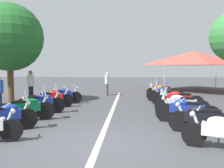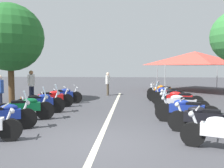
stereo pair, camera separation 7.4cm
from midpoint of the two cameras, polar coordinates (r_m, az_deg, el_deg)
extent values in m
plane|color=#424247|center=(6.39, -3.56, -13.91)|extent=(80.00, 80.00, 0.00)
cube|color=beige|center=(10.16, -0.55, -7.11)|extent=(16.38, 0.16, 0.01)
cylinder|color=black|center=(7.11, -22.64, -9.85)|extent=(0.29, 0.62, 0.60)
cylinder|color=silver|center=(7.05, -23.19, -7.47)|extent=(0.14, 0.30, 0.58)
cylinder|color=silver|center=(7.00, -23.59, -4.58)|extent=(0.61, 0.20, 0.04)
sphere|color=silver|center=(7.00, -22.35, -5.88)|extent=(0.14, 0.14, 0.14)
cylinder|color=black|center=(8.28, -19.40, -7.63)|extent=(0.41, 0.65, 0.66)
cube|color=navy|center=(8.25, -24.23, -6.52)|extent=(0.71, 1.06, 0.30)
ellipsoid|color=navy|center=(8.21, -23.01, -5.12)|extent=(0.46, 0.58, 0.22)
cylinder|color=silver|center=(8.22, -19.86, -5.59)|extent=(0.19, 0.29, 0.58)
cylinder|color=silver|center=(8.17, -20.21, -3.11)|extent=(0.57, 0.31, 0.04)
sphere|color=silver|center=(8.20, -19.13, -4.19)|extent=(0.14, 0.14, 0.14)
cube|color=silver|center=(8.16, -19.66, -2.60)|extent=(0.38, 0.27, 0.32)
cylinder|color=black|center=(9.49, -15.44, -6.01)|extent=(0.39, 0.68, 0.67)
cylinder|color=black|center=(9.53, -23.94, -6.17)|extent=(0.39, 0.68, 0.67)
cube|color=#0C592D|center=(9.46, -19.72, -5.03)|extent=(0.67, 1.09, 0.30)
ellipsoid|color=#0C592D|center=(9.43, -18.66, -3.81)|extent=(0.44, 0.58, 0.22)
cube|color=black|center=(9.44, -21.09, -3.98)|extent=(0.42, 0.54, 0.12)
cylinder|color=silver|center=(9.44, -15.84, -4.22)|extent=(0.18, 0.29, 0.58)
cylinder|color=silver|center=(9.40, -16.13, -2.06)|extent=(0.59, 0.27, 0.04)
sphere|color=silver|center=(9.42, -15.20, -3.00)|extent=(0.14, 0.14, 0.14)
cylinder|color=silver|center=(9.70, -22.15, -6.55)|extent=(0.28, 0.54, 0.08)
cube|color=silver|center=(9.39, -15.65, -1.62)|extent=(0.38, 0.25, 0.32)
cylinder|color=black|center=(10.76, -12.83, -4.80)|extent=(0.40, 0.67, 0.67)
cylinder|color=black|center=(10.69, -20.38, -5.01)|extent=(0.40, 0.67, 0.67)
cube|color=navy|center=(10.67, -16.61, -3.96)|extent=(0.69, 1.09, 0.30)
ellipsoid|color=navy|center=(10.66, -15.66, -2.87)|extent=(0.45, 0.58, 0.22)
cube|color=black|center=(10.64, -17.81, -3.03)|extent=(0.43, 0.54, 0.12)
cylinder|color=silver|center=(10.71, -13.18, -3.23)|extent=(0.18, 0.29, 0.58)
cylinder|color=silver|center=(10.67, -13.42, -1.31)|extent=(0.58, 0.29, 0.04)
sphere|color=silver|center=(10.70, -12.61, -2.15)|extent=(0.14, 0.14, 0.14)
cylinder|color=silver|center=(10.88, -18.86, -5.35)|extent=(0.30, 0.54, 0.08)
cube|color=silver|center=(10.67, -13.00, -0.93)|extent=(0.38, 0.26, 0.32)
cylinder|color=black|center=(12.20, -10.69, -3.78)|extent=(0.39, 0.65, 0.65)
cylinder|color=black|center=(12.06, -17.87, -4.00)|extent=(0.39, 0.65, 0.65)
cube|color=red|center=(12.08, -14.27, -3.05)|extent=(0.73, 1.17, 0.30)
ellipsoid|color=red|center=(12.08, -13.44, -2.09)|extent=(0.45, 0.58, 0.22)
cube|color=black|center=(12.04, -15.33, -2.23)|extent=(0.43, 0.54, 0.12)
cylinder|color=silver|center=(12.15, -10.99, -2.39)|extent=(0.18, 0.29, 0.58)
cylinder|color=silver|center=(12.11, -11.20, -0.70)|extent=(0.58, 0.29, 0.04)
sphere|color=silver|center=(12.15, -10.49, -1.44)|extent=(0.14, 0.14, 0.14)
cylinder|color=silver|center=(12.26, -16.46, -4.29)|extent=(0.30, 0.54, 0.08)
cylinder|color=black|center=(13.32, -8.54, -3.12)|extent=(0.31, 0.65, 0.64)
cylinder|color=black|center=(13.31, -14.93, -3.21)|extent=(0.31, 0.65, 0.64)
cube|color=navy|center=(13.27, -11.75, -2.40)|extent=(0.59, 1.16, 0.30)
ellipsoid|color=navy|center=(13.26, -10.98, -1.53)|extent=(0.40, 0.57, 0.22)
cube|color=black|center=(13.26, -12.71, -1.64)|extent=(0.39, 0.53, 0.12)
cylinder|color=silver|center=(13.28, -8.82, -1.84)|extent=(0.15, 0.30, 0.58)
cylinder|color=silver|center=(13.25, -9.00, -0.29)|extent=(0.61, 0.21, 0.04)
sphere|color=silver|center=(13.27, -8.35, -0.97)|extent=(0.14, 0.14, 0.14)
cylinder|color=silver|center=(13.49, -13.63, -3.50)|extent=(0.23, 0.55, 0.08)
cylinder|color=black|center=(6.51, 18.21, -11.01)|extent=(0.35, 0.61, 0.61)
ellipsoid|color=white|center=(6.38, 23.29, -7.94)|extent=(0.43, 0.58, 0.22)
cylinder|color=silver|center=(6.43, 18.81, -8.45)|extent=(0.17, 0.30, 0.58)
cylinder|color=silver|center=(6.36, 19.24, -5.30)|extent=(0.59, 0.27, 0.04)
sphere|color=silver|center=(6.40, 17.87, -6.66)|extent=(0.14, 0.14, 0.14)
cylinder|color=black|center=(7.81, 15.06, -8.29)|extent=(0.37, 0.65, 0.64)
cube|color=black|center=(7.68, 20.32, -7.24)|extent=(0.66, 1.10, 0.30)
ellipsoid|color=black|center=(7.66, 19.01, -5.72)|extent=(0.43, 0.58, 0.22)
cube|color=black|center=(7.63, 22.01, -5.98)|extent=(0.42, 0.54, 0.12)
cylinder|color=silver|center=(7.74, 15.54, -6.14)|extent=(0.17, 0.30, 0.58)
cylinder|color=silver|center=(7.68, 15.88, -3.51)|extent=(0.59, 0.26, 0.04)
sphere|color=silver|center=(7.73, 14.76, -4.64)|extent=(0.14, 0.14, 0.14)
cylinder|color=silver|center=(7.53, 23.40, -9.69)|extent=(0.28, 0.54, 0.08)
cylinder|color=black|center=(9.08, 11.95, -6.41)|extent=(0.36, 0.68, 0.67)
cylinder|color=black|center=(8.90, 21.77, -6.83)|extent=(0.36, 0.68, 0.67)
cube|color=navy|center=(8.93, 16.83, -5.51)|extent=(0.66, 1.20, 0.30)
ellipsoid|color=navy|center=(8.92, 15.71, -4.19)|extent=(0.42, 0.58, 0.22)
cube|color=black|center=(8.88, 18.27, -4.42)|extent=(0.41, 0.54, 0.12)
cylinder|color=silver|center=(9.02, 12.35, -4.56)|extent=(0.16, 0.30, 0.58)
cylinder|color=silver|center=(8.97, 12.64, -2.29)|extent=(0.60, 0.25, 0.04)
sphere|color=silver|center=(9.02, 11.68, -3.27)|extent=(0.14, 0.14, 0.14)
cylinder|color=silver|center=(8.76, 19.68, -7.62)|extent=(0.26, 0.54, 0.08)
cube|color=silver|center=(8.98, 12.14, -1.83)|extent=(0.38, 0.24, 0.32)
cylinder|color=black|center=(10.50, 11.49, -5.00)|extent=(0.36, 0.67, 0.67)
cylinder|color=black|center=(10.27, 19.91, -5.37)|extent=(0.36, 0.67, 0.67)
cube|color=silver|center=(10.33, 15.67, -4.21)|extent=(0.67, 1.19, 0.30)
ellipsoid|color=silver|center=(10.34, 14.70, -3.07)|extent=(0.43, 0.58, 0.22)
cube|color=black|center=(10.28, 16.90, -3.27)|extent=(0.41, 0.54, 0.12)
cylinder|color=silver|center=(10.45, 11.83, -3.39)|extent=(0.17, 0.30, 0.58)
cylinder|color=silver|center=(10.40, 12.07, -1.43)|extent=(0.59, 0.25, 0.04)
sphere|color=silver|center=(10.45, 11.26, -2.28)|extent=(0.14, 0.14, 0.14)
cylinder|color=silver|center=(10.14, 18.07, -6.02)|extent=(0.27, 0.54, 0.08)
cylinder|color=black|center=(11.78, 11.55, -4.00)|extent=(0.32, 0.69, 0.68)
cylinder|color=black|center=(11.66, 18.85, -4.22)|extent=(0.32, 0.69, 0.68)
cube|color=red|center=(11.67, 15.20, -3.24)|extent=(0.58, 1.17, 0.30)
ellipsoid|color=red|center=(11.66, 14.33, -2.24)|extent=(0.39, 0.57, 0.22)
cube|color=black|center=(11.63, 16.29, -2.39)|extent=(0.38, 0.53, 0.12)
cylinder|color=silver|center=(11.73, 11.86, -2.56)|extent=(0.15, 0.30, 0.58)
cylinder|color=silver|center=(11.69, 12.08, -0.81)|extent=(0.61, 0.21, 0.04)
sphere|color=silver|center=(11.72, 11.34, -1.57)|extent=(0.14, 0.14, 0.14)
cylinder|color=silver|center=(11.50, 17.33, -4.81)|extent=(0.23, 0.55, 0.08)
cylinder|color=black|center=(13.13, 10.18, -3.19)|extent=(0.34, 0.67, 0.66)
cylinder|color=black|center=(12.88, 16.86, -3.44)|extent=(0.34, 0.67, 0.66)
cube|color=black|center=(12.96, 13.50, -2.53)|extent=(0.64, 1.20, 0.30)
ellipsoid|color=black|center=(12.97, 12.73, -1.62)|extent=(0.41, 0.58, 0.22)
cube|color=black|center=(12.91, 14.48, -1.77)|extent=(0.40, 0.54, 0.12)
cylinder|color=silver|center=(13.08, 10.45, -1.90)|extent=(0.16, 0.30, 0.58)
cylinder|color=silver|center=(13.04, 10.64, -0.33)|extent=(0.60, 0.24, 0.04)
sphere|color=silver|center=(13.09, 9.99, -1.01)|extent=(0.14, 0.14, 0.14)
cylinder|color=silver|center=(12.76, 15.39, -3.93)|extent=(0.25, 0.55, 0.08)
cube|color=silver|center=(13.05, 10.30, -0.01)|extent=(0.38, 0.23, 0.32)
cylinder|color=black|center=(14.27, 9.14, -2.65)|extent=(0.29, 0.65, 0.64)
cylinder|color=black|center=(14.10, 15.30, -2.82)|extent=(0.29, 0.65, 0.64)
cube|color=navy|center=(14.15, 12.21, -2.01)|extent=(0.56, 1.20, 0.30)
ellipsoid|color=navy|center=(14.15, 11.50, -1.19)|extent=(0.38, 0.57, 0.22)
cube|color=black|center=(14.11, 13.11, -1.31)|extent=(0.37, 0.53, 0.12)
cylinder|color=silver|center=(14.23, 9.39, -1.45)|extent=(0.14, 0.30, 0.58)
cylinder|color=silver|center=(14.19, 9.57, -0.01)|extent=(0.61, 0.19, 0.04)
sphere|color=silver|center=(14.23, 8.96, -0.64)|extent=(0.14, 0.14, 0.14)
cylinder|color=silver|center=(13.96, 13.99, -3.26)|extent=(0.21, 0.55, 0.08)
cylinder|color=black|center=(15.79, 9.05, -1.99)|extent=(0.39, 0.65, 0.65)
cylinder|color=black|center=(15.40, 13.87, -2.21)|extent=(0.39, 0.65, 0.65)
cube|color=orange|center=(15.56, 11.44, -1.44)|extent=(0.68, 1.06, 0.30)
ellipsoid|color=orange|center=(15.60, 10.82, -0.68)|extent=(0.45, 0.58, 0.22)
cube|color=black|center=(15.48, 12.23, -0.81)|extent=(0.43, 0.54, 0.12)
cylinder|color=silver|center=(15.74, 9.27, -0.91)|extent=(0.18, 0.29, 0.58)
cylinder|color=silver|center=(15.70, 9.42, 0.39)|extent=(0.58, 0.29, 0.04)
sphere|color=silver|center=(15.76, 8.90, -0.17)|extent=(0.14, 0.14, 0.14)
cylinder|color=silver|center=(15.31, 12.71, -2.59)|extent=(0.30, 0.54, 0.08)
cube|color=orange|center=(12.07, -20.59, -5.53)|extent=(0.36, 0.36, 0.03)
cone|color=orange|center=(12.02, -20.63, -4.12)|extent=(0.26, 0.26, 0.60)
cylinder|color=white|center=(12.02, -20.63, -4.01)|extent=(0.19, 0.19, 0.07)
cylinder|color=#1E2338|center=(12.19, -24.81, -3.76)|extent=(0.14, 0.14, 0.79)
cylinder|color=#1E2338|center=(12.02, -24.67, -3.86)|extent=(0.14, 0.14, 0.79)
cylinder|color=#2D51A5|center=(11.82, -24.67, -0.49)|extent=(0.09, 0.09, 0.53)
cylinder|color=#1E2338|center=(14.56, -18.68, -2.22)|extent=(0.14, 0.14, 0.87)
cylinder|color=#1E2338|center=(14.69, -18.19, -2.15)|extent=(0.14, 0.14, 0.87)
cylinder|color=silver|center=(14.56, -18.50, 0.79)|extent=(0.32, 0.32, 0.65)
cylinder|color=silver|center=(14.41, -19.12, 0.88)|extent=(0.09, 0.09, 0.59)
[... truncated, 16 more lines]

